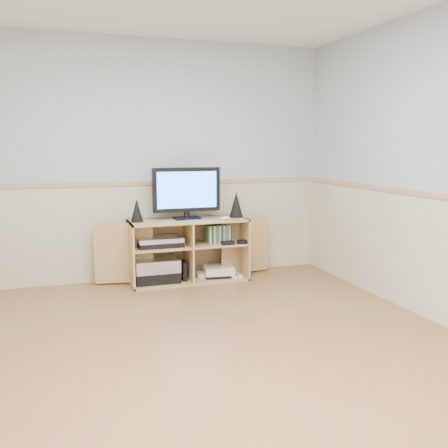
{
  "coord_description": "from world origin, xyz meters",
  "views": [
    {
      "loc": [
        -0.86,
        -2.99,
        1.42
      ],
      "look_at": [
        0.55,
        1.2,
        0.72
      ],
      "focal_mm": 40.0,
      "sensor_mm": 36.0,
      "label": 1
    }
  ],
  "objects_px": {
    "keyboard": "(200,221)",
    "game_consoles": "(217,272)",
    "monitor": "(187,191)",
    "media_cabinet": "(187,249)"
  },
  "relations": [
    {
      "from": "monitor",
      "to": "game_consoles",
      "type": "height_order",
      "value": "monitor"
    },
    {
      "from": "keyboard",
      "to": "game_consoles",
      "type": "distance_m",
      "value": 0.64
    },
    {
      "from": "media_cabinet",
      "to": "monitor",
      "type": "distance_m",
      "value": 0.61
    },
    {
      "from": "keyboard",
      "to": "game_consoles",
      "type": "height_order",
      "value": "keyboard"
    },
    {
      "from": "media_cabinet",
      "to": "game_consoles",
      "type": "bearing_deg",
      "value": -12.07
    },
    {
      "from": "monitor",
      "to": "game_consoles",
      "type": "relative_size",
      "value": 1.57
    },
    {
      "from": "monitor",
      "to": "game_consoles",
      "type": "xyz_separation_m",
      "value": [
        0.32,
        -0.06,
        -0.87
      ]
    },
    {
      "from": "media_cabinet",
      "to": "game_consoles",
      "type": "height_order",
      "value": "media_cabinet"
    },
    {
      "from": "media_cabinet",
      "to": "game_consoles",
      "type": "distance_m",
      "value": 0.42
    },
    {
      "from": "keyboard",
      "to": "media_cabinet",
      "type": "bearing_deg",
      "value": 111.24
    }
  ]
}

